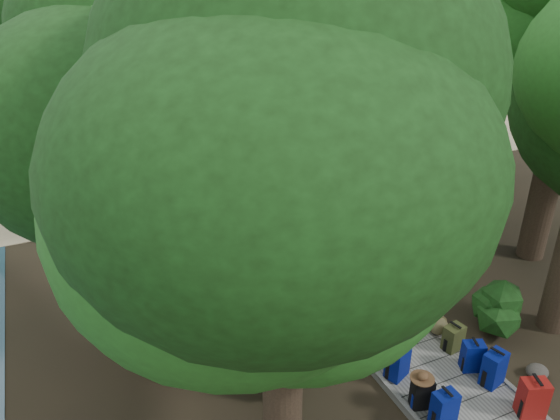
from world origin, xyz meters
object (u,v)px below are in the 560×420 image
backpack_right_b (494,367)px  sun_lounger (280,125)px  backpack_left_c (398,358)px  lone_suitcase_on_sand (237,154)px  backpack_left_b (422,391)px  backpack_right_c (473,355)px  backpack_left_a (444,408)px  backpack_right_a (533,397)px  kayak (129,146)px  suitcase_on_boardwalk (387,345)px  backpack_right_d (454,336)px  duffel_right_khaki (430,317)px

backpack_right_b → sun_lounger: 14.53m
backpack_left_c → lone_suitcase_on_sand: bearing=61.0°
backpack_left_b → sun_lounger: bearing=91.6°
backpack_left_c → backpack_right_c: (1.31, -0.41, -0.07)m
backpack_left_a → backpack_left_b: bearing=98.7°
backpack_right_a → kayak: size_ratio=0.23×
suitcase_on_boardwalk → lone_suitcase_on_sand: 10.71m
backpack_left_b → lone_suitcase_on_sand: backpack_left_b is taller
backpack_right_d → suitcase_on_boardwalk: (-1.28, 0.31, 0.01)m
duffel_right_khaki → backpack_right_a: bearing=-91.6°
backpack_left_a → lone_suitcase_on_sand: 12.38m
backpack_right_a → backpack_right_b: 0.78m
backpack_right_d → suitcase_on_boardwalk: suitcase_on_boardwalk is taller
backpack_left_c → backpack_right_d: size_ratio=1.36×
backpack_right_a → suitcase_on_boardwalk: bearing=143.1°
backpack_right_a → backpack_right_c: (-0.14, 1.20, -0.06)m
backpack_right_d → kayak: (-3.48, 13.75, -0.21)m
backpack_left_c → sun_lounger: (3.84, 13.49, -0.17)m
backpack_left_b → backpack_right_d: size_ratio=1.12×
backpack_right_c → sun_lounger: size_ratio=0.32×
backpack_left_c → backpack_left_a: bearing=-112.2°
backpack_left_c → backpack_right_d: backpack_left_c is taller
backpack_right_d → duffel_right_khaki: bearing=76.1°
backpack_left_a → backpack_right_b: 1.42m
suitcase_on_boardwalk → lone_suitcase_on_sand: size_ratio=0.96×
backpack_left_b → duffel_right_khaki: (1.46, 1.65, -0.12)m
backpack_left_b → lone_suitcase_on_sand: 11.94m
backpack_right_d → backpack_left_c: bearing=175.9°
backpack_left_c → duffel_right_khaki: bearing=9.3°
backpack_left_c → duffel_right_khaki: 1.69m
backpack_left_b → backpack_left_c: 0.75m
kayak → backpack_left_a: bearing=-61.9°
backpack_right_d → backpack_left_a: bearing=-145.5°
backpack_left_a → backpack_right_a: (1.43, -0.41, 0.02)m
suitcase_on_boardwalk → sun_lounger: size_ratio=0.30×
backpack_right_c → sun_lounger: (2.52, 13.90, -0.10)m
backpack_left_a → backpack_right_d: (1.35, 1.36, -0.08)m
suitcase_on_boardwalk → backpack_left_b: bearing=-98.0°
backpack_right_d → lone_suitcase_on_sand: bearing=80.5°
backpack_right_b → backpack_right_c: (-0.08, 0.42, -0.05)m
backpack_left_a → backpack_right_c: bearing=31.6°
backpack_right_a → backpack_right_c: bearing=116.7°
backpack_left_b → suitcase_on_boardwalk: bearing=100.1°
backpack_right_b → suitcase_on_boardwalk: (-1.29, 1.30, -0.07)m
backpack_left_c → kayak: size_ratio=0.23×
backpack_left_a → backpack_right_b: size_ratio=0.99×
backpack_left_b → lone_suitcase_on_sand: (1.17, 11.88, -0.11)m
suitcase_on_boardwalk → backpack_left_a: bearing=-93.8°
backpack_right_a → backpack_right_d: backpack_right_a is taller
backpack_right_c → suitcase_on_boardwalk: size_ratio=1.09×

